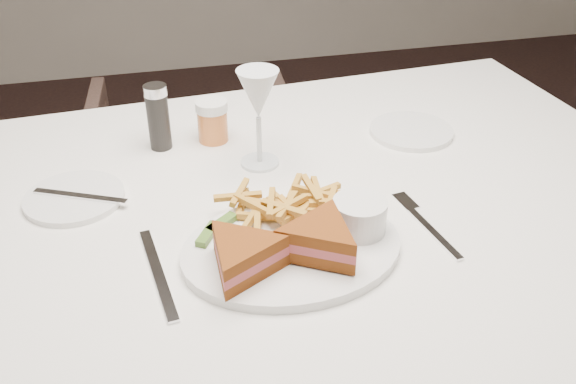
% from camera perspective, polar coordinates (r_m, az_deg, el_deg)
% --- Properties ---
extents(table, '(1.44, 1.01, 0.75)m').
position_cam_1_polar(table, '(1.28, -0.55, -15.06)').
color(table, white).
rests_on(table, ground).
extents(chair_far, '(0.64, 0.61, 0.62)m').
position_cam_1_polar(chair_far, '(1.97, -8.18, 1.11)').
color(chair_far, '#48342C').
rests_on(chair_far, ground).
extents(table_setting, '(0.78, 0.57, 0.18)m').
position_cam_1_polar(table_setting, '(0.98, -1.27, -0.49)').
color(table_setting, white).
rests_on(table_setting, table).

